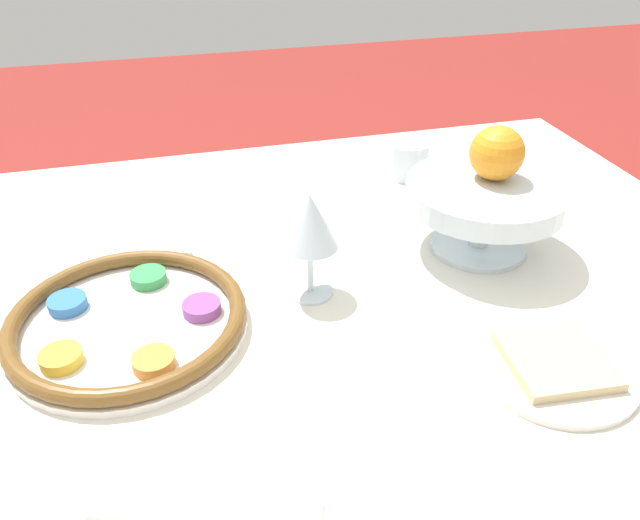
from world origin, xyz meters
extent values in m
cube|color=silver|center=(0.00, 0.00, 0.36)|extent=(1.54, 1.04, 0.72)
cylinder|color=silver|center=(-0.09, 0.01, 0.72)|extent=(0.28, 0.28, 0.01)
torus|color=brown|center=(-0.09, 0.01, 0.74)|extent=(0.28, 0.28, 0.02)
cylinder|color=#844299|center=(-0.01, 0.01, 0.73)|extent=(0.05, 0.05, 0.01)
cylinder|color=#33934C|center=(-0.07, 0.09, 0.73)|extent=(0.05, 0.05, 0.01)
cylinder|color=#2D6BB7|center=(-0.16, 0.06, 0.73)|extent=(0.05, 0.05, 0.01)
cylinder|color=gold|center=(-0.16, -0.04, 0.73)|extent=(0.05, 0.05, 0.01)
cylinder|color=orange|center=(-0.07, -0.07, 0.73)|extent=(0.05, 0.05, 0.01)
cylinder|color=silver|center=(0.13, 0.03, 0.72)|extent=(0.06, 0.06, 0.00)
cylinder|color=silver|center=(0.13, 0.03, 0.75)|extent=(0.01, 0.01, 0.07)
cone|color=silver|center=(0.13, 0.03, 0.82)|extent=(0.07, 0.07, 0.07)
cylinder|color=silver|center=(0.39, 0.07, 0.72)|extent=(0.13, 0.13, 0.01)
cylinder|color=silver|center=(0.39, 0.07, 0.76)|extent=(0.03, 0.03, 0.06)
cylinder|color=silver|center=(0.39, 0.07, 0.80)|extent=(0.22, 0.22, 0.03)
sphere|color=orange|center=(0.41, 0.09, 0.86)|extent=(0.07, 0.07, 0.07)
cylinder|color=silver|center=(0.36, -0.18, 0.72)|extent=(0.18, 0.18, 0.01)
cube|color=#D1B784|center=(0.36, -0.18, 0.73)|extent=(0.11, 0.11, 0.01)
cylinder|color=white|center=(-0.03, -0.28, 0.74)|extent=(0.19, 0.12, 0.05)
cylinder|color=silver|center=(0.39, 0.33, 0.75)|extent=(0.07, 0.07, 0.06)
cube|color=silver|center=(-0.06, 0.25, 0.72)|extent=(0.05, 0.18, 0.01)
cube|color=silver|center=(-0.03, 0.25, 0.72)|extent=(0.04, 0.18, 0.01)
camera|label=1|loc=(-0.02, -0.61, 1.19)|focal=35.00mm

